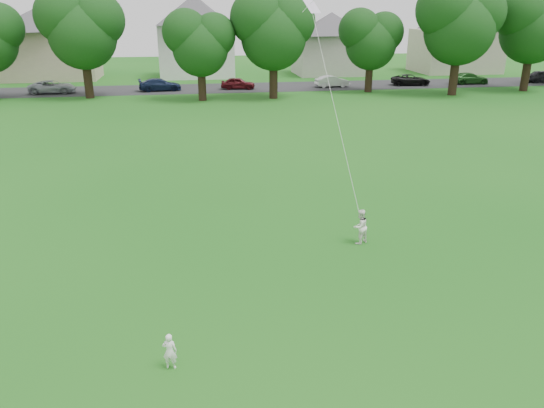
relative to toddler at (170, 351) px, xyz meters
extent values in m
plane|color=#145814|center=(1.87, 2.03, -0.45)|extent=(160.00, 160.00, 0.00)
cube|color=#2D2D30|center=(1.87, 44.03, -0.44)|extent=(90.00, 7.00, 0.01)
imported|color=white|center=(0.00, 0.00, 0.00)|extent=(0.36, 0.28, 0.89)
imported|color=white|center=(6.27, 5.86, 0.17)|extent=(0.75, 0.70, 1.23)
plane|color=white|center=(5.28, 10.00, 7.32)|extent=(0.98, 0.97, 0.64)
cylinder|color=white|center=(5.78, 7.93, 3.88)|extent=(0.01, 0.01, 8.09)
cylinder|color=black|center=(-8.04, 39.66, 1.36)|extent=(0.75, 0.75, 3.62)
cylinder|color=black|center=(1.91, 36.80, 1.03)|extent=(0.69, 0.69, 2.96)
cylinder|color=black|center=(8.20, 36.96, 1.32)|extent=(0.74, 0.74, 3.53)
cylinder|color=black|center=(17.83, 39.41, 1.04)|extent=(0.69, 0.69, 2.97)
cylinder|color=black|center=(24.87, 36.31, 1.50)|extent=(0.77, 0.77, 3.90)
cylinder|color=black|center=(32.96, 37.65, 1.42)|extent=(0.76, 0.76, 3.72)
imported|color=#9CA2AB|center=(-11.94, 43.03, 0.15)|extent=(4.25, 1.96, 1.18)
imported|color=#121D39|center=(-1.99, 43.03, 0.15)|extent=(4.22, 2.09, 1.18)
imported|color=#4F0F15|center=(5.61, 43.03, 0.14)|extent=(3.51, 1.78, 1.15)
imported|color=silver|center=(15.20, 43.03, 0.13)|extent=(3.51, 1.44, 1.13)
imported|color=black|center=(23.63, 43.03, 0.12)|extent=(4.19, 2.35, 1.11)
imported|color=#1F571D|center=(30.20, 43.03, 0.14)|extent=(3.97, 1.64, 1.15)
imported|color=black|center=(38.74, 43.03, 0.20)|extent=(3.86, 1.84, 1.27)
cube|color=#C1AD91|center=(-14.13, 54.03, 2.16)|extent=(9.86, 6.34, 5.21)
pyramid|color=#4C494E|center=(-14.13, 54.03, 7.63)|extent=(14.22, 14.22, 2.86)
cube|color=white|center=(1.87, 54.03, 2.46)|extent=(8.33, 6.54, 5.82)
cube|color=#B7B0A4|center=(17.87, 54.03, 1.85)|extent=(8.32, 6.88, 4.59)
pyramid|color=#4C494E|center=(17.87, 54.03, 6.67)|extent=(12.01, 12.01, 2.52)
cube|color=beige|center=(33.87, 54.03, 2.10)|extent=(9.55, 7.40, 5.09)
pyramid|color=#4C494E|center=(33.87, 54.03, 7.44)|extent=(13.77, 13.77, 2.80)
camera|label=1|loc=(0.73, -10.16, 7.20)|focal=35.00mm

